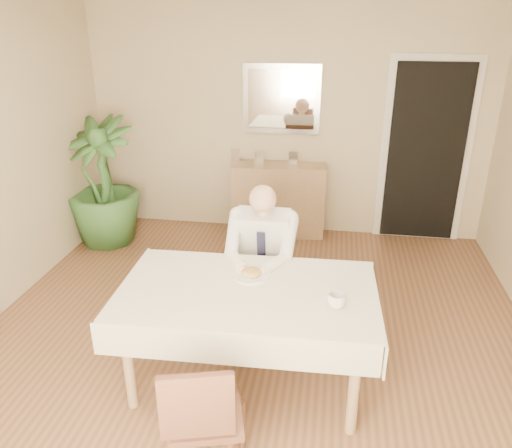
% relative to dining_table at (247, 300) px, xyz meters
% --- Properties ---
extents(room, '(5.00, 5.02, 2.60)m').
position_rel_dining_table_xyz_m(room, '(-0.04, 0.29, 0.63)').
color(room, brown).
rests_on(room, ground).
extents(doorway, '(0.96, 0.07, 2.10)m').
position_rel_dining_table_xyz_m(doorway, '(1.51, 2.75, 0.33)').
color(doorway, white).
rests_on(doorway, ground).
extents(mirror, '(0.86, 0.04, 0.76)m').
position_rel_dining_table_xyz_m(mirror, '(-0.10, 2.76, 0.88)').
color(mirror, silver).
rests_on(mirror, room).
extents(dining_table, '(1.75, 1.07, 0.75)m').
position_rel_dining_table_xyz_m(dining_table, '(0.00, 0.00, 0.00)').
color(dining_table, '#9C8158').
rests_on(dining_table, ground).
extents(chair_far, '(0.46, 0.46, 0.91)m').
position_rel_dining_table_xyz_m(chair_far, '(0.00, 0.88, -0.16)').
color(chair_far, '#472718').
rests_on(chair_far, ground).
extents(chair_near, '(0.47, 0.48, 0.81)m').
position_rel_dining_table_xyz_m(chair_near, '(-0.09, -0.85, -0.22)').
color(chair_near, '#472718').
rests_on(chair_near, ground).
extents(seated_man, '(0.48, 0.72, 1.24)m').
position_rel_dining_table_xyz_m(seated_man, '(0.00, 0.59, 0.02)').
color(seated_man, white).
rests_on(seated_man, ground).
extents(plate, '(0.26, 0.26, 0.02)m').
position_rel_dining_table_xyz_m(plate, '(-0.00, 0.18, 0.09)').
color(plate, white).
rests_on(plate, dining_table).
extents(food, '(0.14, 0.14, 0.06)m').
position_rel_dining_table_xyz_m(food, '(-0.00, 0.18, 0.11)').
color(food, olive).
rests_on(food, dining_table).
extents(knife, '(0.01, 0.13, 0.01)m').
position_rel_dining_table_xyz_m(knife, '(0.04, 0.12, 0.11)').
color(knife, silver).
rests_on(knife, dining_table).
extents(fork, '(0.01, 0.13, 0.01)m').
position_rel_dining_table_xyz_m(fork, '(-0.04, 0.12, 0.11)').
color(fork, silver).
rests_on(fork, dining_table).
extents(coffee_mug, '(0.12, 0.12, 0.09)m').
position_rel_dining_table_xyz_m(coffee_mug, '(0.58, -0.12, 0.13)').
color(coffee_mug, white).
rests_on(coffee_mug, dining_table).
extents(sideboard, '(1.09, 0.47, 0.85)m').
position_rel_dining_table_xyz_m(sideboard, '(-0.10, 2.61, -0.24)').
color(sideboard, '#9C8158').
rests_on(sideboard, ground).
extents(photo_frame_left, '(0.10, 0.02, 0.14)m').
position_rel_dining_table_xyz_m(photo_frame_left, '(-0.61, 2.67, 0.25)').
color(photo_frame_left, silver).
rests_on(photo_frame_left, sideboard).
extents(photo_frame_center, '(0.10, 0.02, 0.14)m').
position_rel_dining_table_xyz_m(photo_frame_center, '(-0.32, 2.64, 0.25)').
color(photo_frame_center, silver).
rests_on(photo_frame_center, sideboard).
extents(photo_frame_right, '(0.10, 0.02, 0.14)m').
position_rel_dining_table_xyz_m(photo_frame_right, '(0.06, 2.66, 0.25)').
color(photo_frame_right, silver).
rests_on(photo_frame_right, sideboard).
extents(potted_palm, '(0.97, 0.97, 1.42)m').
position_rel_dining_table_xyz_m(potted_palm, '(-1.99, 2.08, 0.04)').
color(potted_palm, '#2C5624').
rests_on(potted_palm, ground).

